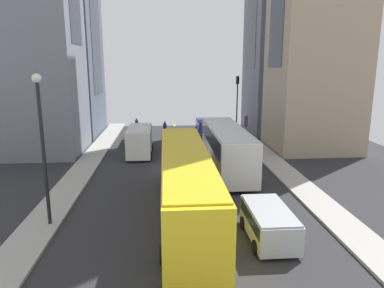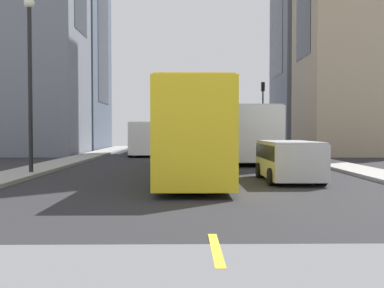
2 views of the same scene
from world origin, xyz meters
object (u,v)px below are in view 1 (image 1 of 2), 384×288
Objects in this scene: car_blue_1 at (139,134)px; pedestrian_crossing_mid at (165,131)px; streetcar_yellow at (186,179)px; traffic_light_near_corner at (237,94)px; delivery_van_white at (140,139)px; car_blue_0 at (205,126)px; city_bus_white at (226,145)px; car_silver_2 at (269,221)px; pedestrian_walking_far at (246,123)px; pedestrian_waiting_curb at (137,126)px.

car_blue_1 is 2.25× the size of pedestrian_crossing_mid.
streetcar_yellow is 24.33m from traffic_light_near_corner.
streetcar_yellow reaches higher than delivery_van_white.
car_blue_0 is 1.96× the size of pedestrian_crossing_mid.
city_bus_white is 0.76× the size of streetcar_yellow.
car_blue_1 is at bearing 18.82° from traffic_light_near_corner.
streetcar_yellow is 2.86× the size of delivery_van_white.
car_silver_2 is (0.01, 26.39, -0.05)m from car_blue_0.
pedestrian_walking_far is (-4.57, -24.96, 0.47)m from car_silver_2.
pedestrian_walking_far is (-8.28, -22.12, -0.75)m from streetcar_yellow.
streetcar_yellow is at bearing 66.77° from city_bus_white.
delivery_van_white is 1.08× the size of car_blue_1.
delivery_van_white reaches higher than pedestrian_walking_far.
traffic_light_near_corner is at bearing 172.19° from car_blue_0.
streetcar_yellow is (3.64, 8.48, 0.12)m from city_bus_white.
pedestrian_waiting_curb is at bearing -82.41° from car_blue_1.
delivery_van_white is 1.28× the size of car_silver_2.
delivery_van_white is at bearing -36.10° from city_bus_white.
city_bus_white is 11.37m from car_silver_2.
streetcar_yellow reaches higher than car_blue_0.
streetcar_yellow is at bearing 101.13° from car_blue_1.
city_bus_white is 9.23m from streetcar_yellow.
car_silver_2 is (-7.49, 22.09, 0.02)m from car_blue_1.
streetcar_yellow reaches higher than car_blue_1.
car_blue_1 is 12.41m from pedestrian_walking_far.
pedestrian_walking_far is (-12.54, 0.73, 0.30)m from pedestrian_waiting_curb.
delivery_van_white is at bearing 94.62° from car_blue_1.
pedestrian_crossing_mid is (-3.21, 3.13, 0.04)m from pedestrian_waiting_curb.
pedestrian_crossing_mid reaches higher than pedestrian_waiting_curb.
pedestrian_walking_far is at bearing -108.77° from city_bus_white.
streetcar_yellow is 3.66× the size of car_silver_2.
traffic_light_near_corner is (-3.65, -25.89, 3.76)m from car_silver_2.
pedestrian_waiting_curb is (0.94, -9.30, -0.43)m from delivery_van_white.
city_bus_white is at bearing 75.68° from traffic_light_near_corner.
delivery_van_white is at bearing 54.85° from car_blue_0.
pedestrian_crossing_mid is at bearing -67.36° from city_bus_white.
pedestrian_crossing_mid is (-2.73, -0.47, 0.23)m from car_blue_1.
delivery_van_white is (6.96, -5.08, -0.50)m from city_bus_white.
pedestrian_crossing_mid is at bearing 38.76° from car_blue_0.
car_blue_0 is 0.63× the size of traffic_light_near_corner.
city_bus_white is 2.68× the size of car_blue_0.
pedestrian_crossing_mid is (4.76, -22.57, 0.21)m from car_silver_2.
streetcar_yellow is 3.08× the size of car_blue_1.
traffic_light_near_corner is at bearing -104.32° from city_bus_white.
car_silver_2 is (-0.07, 11.32, -1.10)m from city_bus_white.
pedestrian_crossing_mid is (4.69, -11.25, -0.88)m from city_bus_white.
pedestrian_waiting_curb is 12.17m from traffic_light_near_corner.
pedestrian_crossing_mid reaches higher than car_silver_2.
pedestrian_walking_far is at bearing -143.55° from delivery_van_white.
pedestrian_waiting_curb is 0.31× the size of traffic_light_near_corner.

